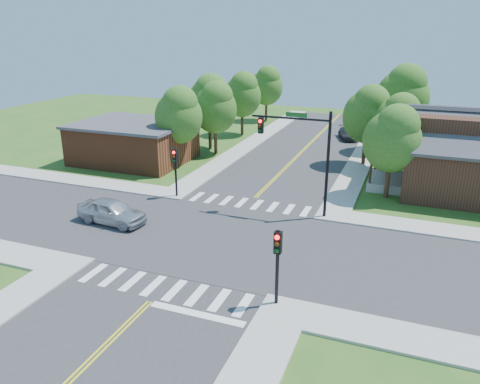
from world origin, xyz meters
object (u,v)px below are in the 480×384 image
at_px(signal_mast_ne, 303,146).
at_px(signal_pole_nw, 175,164).
at_px(house_ne, 476,152).
at_px(signal_pole_se, 277,254).
at_px(car_silver, 112,212).
at_px(car_dgrey, 348,134).

distance_m(signal_mast_ne, signal_pole_nw, 9.76).
distance_m(signal_mast_ne, house_ne, 14.23).
distance_m(signal_pole_se, house_ne, 22.03).
distance_m(signal_pole_nw, car_silver, 6.34).
relative_size(signal_mast_ne, signal_pole_se, 1.89).
bearing_deg(house_ne, signal_pole_se, -115.58).
bearing_deg(car_dgrey, signal_pole_se, -104.89).
relative_size(signal_pole_nw, house_ne, 0.29).
relative_size(signal_pole_se, car_dgrey, 0.82).
relative_size(signal_mast_ne, car_dgrey, 1.55).
bearing_deg(signal_pole_se, signal_mast_ne, 98.56).
xyz_separation_m(signal_pole_se, car_dgrey, (-2.10, 35.19, -2.04)).
distance_m(house_ne, car_silver, 26.73).
bearing_deg(signal_pole_se, car_silver, 157.31).
xyz_separation_m(car_silver, car_dgrey, (10.70, 29.84, -0.18)).
relative_size(house_ne, car_dgrey, 2.81).
bearing_deg(signal_pole_se, house_ne, 64.42).
distance_m(signal_pole_se, signal_pole_nw, 15.84).
relative_size(signal_mast_ne, signal_pole_nw, 1.89).
distance_m(signal_pole_se, car_dgrey, 35.31).
xyz_separation_m(signal_pole_se, car_silver, (-12.80, 5.35, -1.86)).
xyz_separation_m(signal_mast_ne, car_silver, (-11.11, -5.86, -4.04)).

